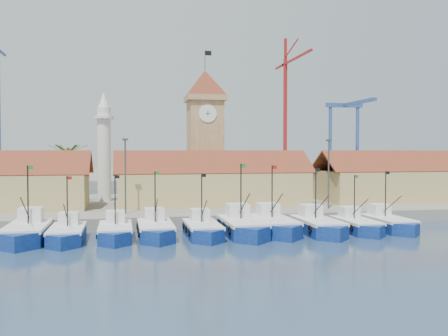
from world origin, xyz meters
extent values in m
plane|color=navy|center=(0.00, 0.00, 0.00)|extent=(400.00, 400.00, 0.00)
cube|color=gray|center=(0.00, 24.00, 0.75)|extent=(140.00, 32.00, 1.50)
cube|color=gray|center=(0.00, 110.00, 1.00)|extent=(240.00, 80.00, 2.00)
cube|color=navy|center=(-21.69, 3.65, 0.54)|extent=(3.79, 8.59, 1.95)
cube|color=navy|center=(-21.69, -0.64, 0.54)|extent=(3.79, 3.79, 1.95)
cube|color=silver|center=(-21.69, 3.65, 1.52)|extent=(3.87, 8.82, 0.38)
cube|color=silver|center=(-21.69, 5.80, 2.38)|extent=(2.28, 2.38, 1.52)
cylinder|color=black|center=(-21.69, 4.19, 4.55)|extent=(0.15, 0.15, 6.07)
cube|color=#197226|center=(-21.42, 4.19, 7.37)|extent=(0.54, 0.02, 0.38)
cube|color=navy|center=(-17.81, 2.83, 0.46)|extent=(3.25, 7.36, 1.67)
cube|color=navy|center=(-17.81, -0.86, 0.46)|extent=(3.25, 3.25, 1.67)
cube|color=silver|center=(-17.81, 2.83, 1.30)|extent=(3.32, 7.57, 0.33)
cube|color=silver|center=(-17.81, 4.67, 2.05)|extent=(1.95, 2.05, 1.30)
cylinder|color=black|center=(-17.81, 3.29, 3.91)|extent=(0.13, 0.13, 5.21)
cube|color=#A5140F|center=(-17.57, 3.29, 6.32)|extent=(0.46, 0.02, 0.33)
cube|color=navy|center=(-13.11, 3.15, 0.47)|extent=(3.27, 7.41, 1.68)
cube|color=navy|center=(-13.11, -0.55, 0.47)|extent=(3.27, 3.27, 1.68)
cube|color=silver|center=(-13.11, 3.15, 1.31)|extent=(3.34, 7.61, 0.33)
cube|color=silver|center=(-13.11, 5.00, 2.06)|extent=(1.96, 2.06, 1.31)
cylinder|color=black|center=(-13.11, 3.62, 3.93)|extent=(0.13, 0.13, 5.24)
cube|color=black|center=(-12.87, 3.62, 6.36)|extent=(0.47, 0.02, 0.33)
cube|color=navy|center=(-9.00, 3.30, 0.49)|extent=(3.45, 7.80, 1.77)
cube|color=navy|center=(-9.00, -0.60, 0.49)|extent=(3.45, 3.45, 1.77)
cube|color=silver|center=(-9.00, 3.30, 1.38)|extent=(3.52, 8.02, 0.34)
cube|color=silver|center=(-9.00, 5.25, 2.17)|extent=(2.07, 2.17, 1.38)
cylinder|color=black|center=(-9.00, 3.79, 4.14)|extent=(0.14, 0.14, 5.52)
cube|color=#197226|center=(-8.75, 3.79, 6.70)|extent=(0.49, 0.02, 0.34)
cube|color=navy|center=(-4.14, 2.72, 0.47)|extent=(3.31, 7.50, 1.70)
cube|color=navy|center=(-4.14, -1.03, 0.47)|extent=(3.31, 3.31, 1.70)
cube|color=silver|center=(-4.14, 2.72, 1.33)|extent=(3.38, 7.70, 0.33)
cube|color=silver|center=(-4.14, 4.59, 2.08)|extent=(1.99, 2.08, 1.33)
cylinder|color=black|center=(-4.14, 3.19, 3.98)|extent=(0.13, 0.13, 5.30)
cube|color=black|center=(-3.90, 3.19, 6.44)|extent=(0.47, 0.02, 0.33)
cube|color=navy|center=(0.20, 2.93, 0.55)|extent=(3.82, 8.65, 1.97)
cube|color=navy|center=(0.20, -1.40, 0.55)|extent=(3.82, 3.82, 1.97)
cube|color=silver|center=(0.20, 2.93, 1.53)|extent=(3.90, 8.89, 0.38)
cube|color=silver|center=(0.20, 5.09, 2.40)|extent=(2.29, 2.40, 1.53)
cylinder|color=black|center=(0.20, 3.47, 4.59)|extent=(0.15, 0.15, 6.11)
cube|color=#197226|center=(0.47, 3.47, 7.43)|extent=(0.55, 0.02, 0.38)
cube|color=navy|center=(3.88, 3.49, 0.53)|extent=(3.72, 8.42, 1.91)
cube|color=navy|center=(3.88, -0.72, 0.53)|extent=(3.72, 3.72, 1.91)
cube|color=silver|center=(3.88, 3.49, 1.49)|extent=(3.80, 8.66, 0.37)
cube|color=silver|center=(3.88, 5.60, 2.34)|extent=(2.23, 2.34, 1.49)
cylinder|color=black|center=(3.88, 4.02, 4.47)|extent=(0.15, 0.15, 5.96)
cube|color=#A5140F|center=(4.15, 4.02, 7.23)|extent=(0.53, 0.02, 0.37)
cube|color=navy|center=(8.51, 2.28, 0.51)|extent=(3.58, 8.10, 1.84)
cube|color=navy|center=(8.51, -1.77, 0.51)|extent=(3.58, 3.58, 1.84)
cube|color=silver|center=(8.51, 2.28, 1.43)|extent=(3.65, 8.33, 0.36)
cube|color=silver|center=(8.51, 4.31, 2.25)|extent=(2.15, 2.25, 1.43)
cylinder|color=black|center=(8.51, 2.79, 4.30)|extent=(0.14, 0.14, 5.73)
cube|color=black|center=(8.77, 2.79, 6.96)|extent=(0.51, 0.02, 0.36)
cube|color=navy|center=(13.16, 2.41, 0.45)|extent=(3.18, 7.19, 1.63)
cube|color=navy|center=(13.16, -1.18, 0.45)|extent=(3.18, 3.18, 1.63)
cube|color=silver|center=(13.16, 2.41, 1.27)|extent=(3.24, 7.39, 0.32)
cube|color=silver|center=(13.16, 4.21, 2.00)|extent=(1.91, 2.00, 1.27)
cylinder|color=black|center=(13.16, 2.87, 3.81)|extent=(0.13, 0.13, 5.08)
cube|color=#197226|center=(13.38, 2.87, 6.17)|extent=(0.45, 0.02, 0.32)
cube|color=navy|center=(17.24, 2.86, 0.48)|extent=(3.36, 7.59, 1.73)
cube|color=navy|center=(17.24, -0.93, 0.48)|extent=(3.36, 3.36, 1.73)
cube|color=silver|center=(17.24, 2.86, 1.34)|extent=(3.42, 7.81, 0.34)
cube|color=silver|center=(17.24, 4.76, 2.11)|extent=(2.01, 2.11, 1.34)
cylinder|color=black|center=(17.24, 3.34, 4.03)|extent=(0.13, 0.13, 5.37)
cube|color=black|center=(17.48, 3.34, 6.52)|extent=(0.48, 0.02, 0.34)
cube|color=tan|center=(0.00, 20.00, 3.75)|extent=(26.00, 10.00, 4.50)
cube|color=brown|center=(0.00, 17.50, 7.50)|extent=(27.04, 5.13, 3.21)
cube|color=brown|center=(0.00, 22.50, 7.50)|extent=(27.04, 5.13, 3.21)
cube|color=tan|center=(32.00, 20.00, 3.75)|extent=(30.00, 10.00, 4.50)
cube|color=brown|center=(32.00, 17.50, 7.50)|extent=(31.20, 5.13, 3.21)
cube|color=brown|center=(32.00, 22.50, 7.50)|extent=(31.20, 5.13, 3.21)
cube|color=tan|center=(0.00, 26.00, 9.00)|extent=(5.00, 5.00, 15.00)
cube|color=tan|center=(0.00, 26.00, 16.90)|extent=(5.80, 5.80, 0.80)
pyramid|color=brown|center=(0.00, 26.00, 19.20)|extent=(5.80, 5.80, 4.00)
cylinder|color=white|center=(0.00, 23.45, 14.50)|extent=(2.60, 0.15, 2.60)
cube|color=black|center=(0.00, 23.37, 14.50)|extent=(0.08, 0.02, 1.00)
cube|color=black|center=(0.00, 23.37, 14.50)|extent=(0.80, 0.02, 0.08)
cylinder|color=#3F3F44|center=(0.00, 26.00, 22.70)|extent=(0.10, 0.10, 3.00)
cube|color=black|center=(0.50, 26.00, 23.80)|extent=(1.00, 0.03, 0.70)
cylinder|color=silver|center=(-15.00, 28.00, 8.50)|extent=(2.00, 2.00, 14.00)
cylinder|color=silver|center=(-15.00, 28.00, 14.00)|extent=(3.00, 3.00, 0.40)
cone|color=silver|center=(-15.00, 28.00, 16.60)|extent=(1.80, 1.80, 2.40)
cylinder|color=brown|center=(-20.00, 26.00, 5.50)|extent=(0.44, 0.44, 8.00)
cube|color=#29501B|center=(-18.60, 26.00, 9.30)|extent=(2.80, 0.35, 1.18)
cube|color=#29501B|center=(-19.30, 27.21, 9.30)|extent=(1.71, 2.60, 1.18)
cube|color=#29501B|center=(-20.70, 27.21, 9.30)|extent=(1.71, 2.60, 1.18)
cube|color=#29501B|center=(-21.40, 26.00, 9.30)|extent=(2.80, 0.35, 1.18)
cube|color=#29501B|center=(-20.70, 24.79, 9.30)|extent=(1.71, 2.60, 1.18)
cube|color=#29501B|center=(-19.30, 24.79, 9.30)|extent=(1.71, 2.60, 1.18)
cylinder|color=#3F3F44|center=(-12.00, 12.00, 6.00)|extent=(0.20, 0.20, 9.00)
cube|color=#3F3F44|center=(-12.00, 12.00, 10.40)|extent=(0.70, 0.25, 0.25)
cylinder|color=#3F3F44|center=(14.00, 12.00, 6.00)|extent=(0.20, 0.20, 9.00)
cube|color=#3F3F44|center=(14.00, 12.00, 10.40)|extent=(0.70, 0.25, 0.25)
cube|color=#315296|center=(-47.82, 113.00, 38.67)|extent=(0.60, 10.00, 0.60)
cube|color=#A41919|center=(39.26, 105.00, 19.98)|extent=(1.00, 1.00, 35.97)
cube|color=#A41919|center=(39.26, 94.89, 36.97)|extent=(0.60, 25.26, 0.60)
cube|color=#A41919|center=(39.26, 110.00, 36.97)|extent=(0.60, 10.00, 0.60)
cube|color=#A41919|center=(39.26, 105.00, 41.47)|extent=(0.80, 0.80, 7.00)
cube|color=#315296|center=(57.00, 110.00, 13.00)|extent=(0.90, 0.90, 22.00)
cube|color=#315296|center=(67.00, 110.00, 13.00)|extent=(0.90, 0.90, 22.00)
cube|color=#315296|center=(62.00, 110.00, 24.50)|extent=(13.00, 1.40, 1.40)
cube|color=#315296|center=(62.00, 100.00, 24.50)|extent=(1.40, 22.00, 1.00)
camera|label=1|loc=(-12.37, -48.80, 9.08)|focal=40.00mm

